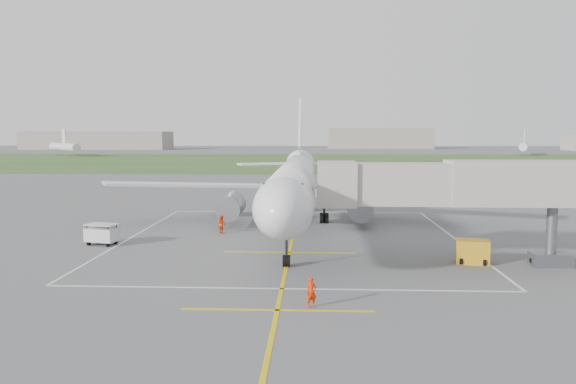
{
  "coord_description": "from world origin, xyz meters",
  "views": [
    {
      "loc": [
        1.85,
        -51.88,
        9.04
      ],
      "look_at": [
        -0.38,
        -4.0,
        4.0
      ],
      "focal_mm": 35.0,
      "sensor_mm": 36.0,
      "label": 1
    }
  ],
  "objects_px": {
    "baggage_cart": "(102,234)",
    "jet_bridge": "(519,197)",
    "gpu_unit": "(473,252)",
    "ramp_worker_nose": "(311,293)",
    "airliner": "(294,183)",
    "ramp_worker_wing": "(222,224)"
  },
  "relations": [
    {
      "from": "baggage_cart",
      "to": "jet_bridge",
      "type": "bearing_deg",
      "value": 3.34
    },
    {
      "from": "gpu_unit",
      "to": "baggage_cart",
      "type": "relative_size",
      "value": 0.9
    },
    {
      "from": "gpu_unit",
      "to": "ramp_worker_nose",
      "type": "relative_size",
      "value": 1.56
    },
    {
      "from": "gpu_unit",
      "to": "baggage_cart",
      "type": "height_order",
      "value": "baggage_cart"
    },
    {
      "from": "gpu_unit",
      "to": "baggage_cart",
      "type": "xyz_separation_m",
      "value": [
        -28.26,
        5.26,
        0.06
      ]
    },
    {
      "from": "gpu_unit",
      "to": "ramp_worker_nose",
      "type": "xyz_separation_m",
      "value": [
        -11.17,
        -10.46,
        -0.02
      ]
    },
    {
      "from": "gpu_unit",
      "to": "baggage_cart",
      "type": "distance_m",
      "value": 28.75
    },
    {
      "from": "airliner",
      "to": "gpu_unit",
      "type": "height_order",
      "value": "airliner"
    },
    {
      "from": "ramp_worker_nose",
      "to": "airliner",
      "type": "bearing_deg",
      "value": 74.48
    },
    {
      "from": "airliner",
      "to": "gpu_unit",
      "type": "bearing_deg",
      "value": -46.72
    },
    {
      "from": "gpu_unit",
      "to": "ramp_worker_wing",
      "type": "relative_size",
      "value": 1.5
    },
    {
      "from": "baggage_cart",
      "to": "ramp_worker_nose",
      "type": "distance_m",
      "value": 23.22
    },
    {
      "from": "baggage_cart",
      "to": "ramp_worker_wing",
      "type": "height_order",
      "value": "baggage_cart"
    },
    {
      "from": "jet_bridge",
      "to": "airliner",
      "type": "bearing_deg",
      "value": 137.81
    },
    {
      "from": "baggage_cart",
      "to": "ramp_worker_wing",
      "type": "bearing_deg",
      "value": 47.1
    },
    {
      "from": "baggage_cart",
      "to": "ramp_worker_wing",
      "type": "distance_m",
      "value": 10.57
    },
    {
      "from": "airliner",
      "to": "ramp_worker_nose",
      "type": "bearing_deg",
      "value": -85.88
    },
    {
      "from": "airliner",
      "to": "baggage_cart",
      "type": "xyz_separation_m",
      "value": [
        -15.35,
        -8.46,
        -3.51
      ]
    },
    {
      "from": "airliner",
      "to": "jet_bridge",
      "type": "xyz_separation_m",
      "value": [
        15.72,
        -14.25,
        0.35
      ]
    },
    {
      "from": "jet_bridge",
      "to": "ramp_worker_nose",
      "type": "relative_size",
      "value": 14.78
    },
    {
      "from": "ramp_worker_nose",
      "to": "gpu_unit",
      "type": "bearing_deg",
      "value": 23.48
    },
    {
      "from": "jet_bridge",
      "to": "ramp_worker_nose",
      "type": "xyz_separation_m",
      "value": [
        -13.98,
        -9.93,
        -3.95
      ]
    }
  ]
}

